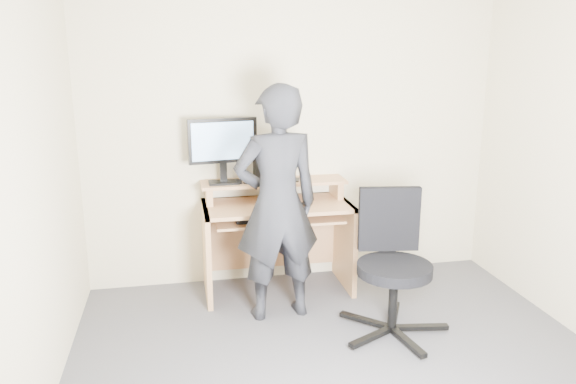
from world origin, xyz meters
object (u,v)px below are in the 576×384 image
object	(u,v)px
monitor	(223,145)
office_chair	(392,258)
person	(277,204)
desk	(276,225)

from	to	relation	value
monitor	office_chair	bearing A→B (deg)	-50.15
monitor	person	world-z (taller)	person
desk	person	size ratio (longest dim) A/B	0.69
office_chair	monitor	bearing A→B (deg)	147.55
monitor	person	bearing A→B (deg)	-68.69
office_chair	person	distance (m)	0.91
office_chair	person	world-z (taller)	person
desk	person	xyz separation A→B (m)	(-0.08, -0.52, 0.33)
monitor	office_chair	xyz separation A→B (m)	(1.09, -0.95, -0.68)
monitor	person	distance (m)	0.75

